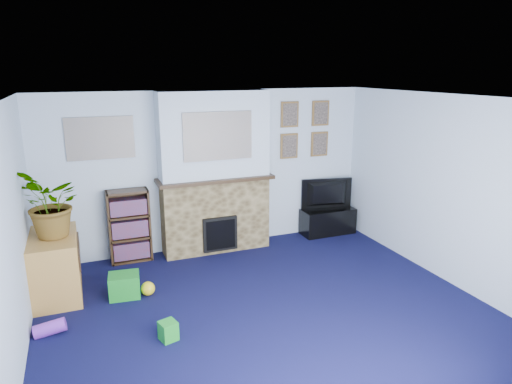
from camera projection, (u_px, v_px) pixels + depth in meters
name	position (u px, v px, depth m)	size (l,w,h in m)	color
floor	(268.00, 312.00, 5.21)	(5.00, 4.50, 0.01)	#0D0E34
ceiling	(270.00, 99.00, 4.58)	(5.00, 4.50, 0.01)	white
wall_back	(211.00, 171.00, 6.92)	(5.00, 0.04, 2.40)	silver
wall_front	(409.00, 314.00, 2.88)	(5.00, 0.04, 2.40)	silver
wall_left	(8.00, 245.00, 4.01)	(0.04, 4.50, 2.40)	silver
wall_right	(450.00, 191.00, 5.79)	(0.04, 4.50, 2.40)	silver
chimney_breast	(215.00, 174.00, 6.74)	(1.72, 0.50, 2.40)	brown
collage_main	(218.00, 136.00, 6.39)	(1.00, 0.03, 0.68)	gray
collage_left	(100.00, 138.00, 6.20)	(0.90, 0.03, 0.58)	gray
portrait_tl	(290.00, 114.00, 7.15)	(0.30, 0.03, 0.40)	brown
portrait_tr	(320.00, 113.00, 7.35)	(0.30, 0.03, 0.40)	brown
portrait_bl	(289.00, 146.00, 7.28)	(0.30, 0.03, 0.40)	brown
portrait_br	(319.00, 144.00, 7.48)	(0.30, 0.03, 0.40)	brown
tv_stand	(328.00, 220.00, 7.67)	(0.90, 0.38, 0.43)	black
television	(328.00, 194.00, 7.57)	(0.87, 0.11, 0.50)	black
bookshelf	(129.00, 227.00, 6.52)	(0.58, 0.28, 1.05)	#312011
sideboard	(56.00, 268.00, 5.54)	(0.55, 0.99, 0.77)	#B9843B
potted_plant	(52.00, 204.00, 5.30)	(0.74, 0.64, 0.82)	#26661E
mantel_clock	(213.00, 173.00, 6.68)	(0.10, 0.06, 0.15)	gold
mantel_candle	(239.00, 170.00, 6.81)	(0.05, 0.05, 0.15)	#B2BFC6
mantel_teddy	(183.00, 176.00, 6.52)	(0.12, 0.12, 0.12)	gray
mantel_can	(263.00, 169.00, 6.96)	(0.06, 0.06, 0.13)	#198C26
green_crate	(124.00, 286.00, 5.55)	(0.36, 0.29, 0.29)	#198C26
toy_ball	(148.00, 288.00, 5.60)	(0.17, 0.17, 0.17)	yellow
toy_block	(168.00, 330.00, 4.67)	(0.16, 0.16, 0.20)	#198C26
toy_tube	(50.00, 328.00, 4.77)	(0.15, 0.15, 0.31)	purple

